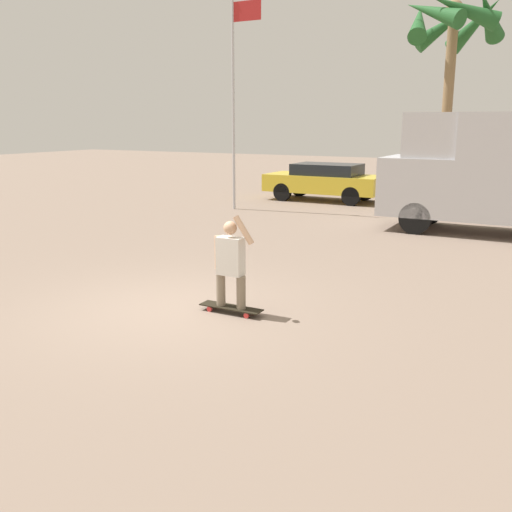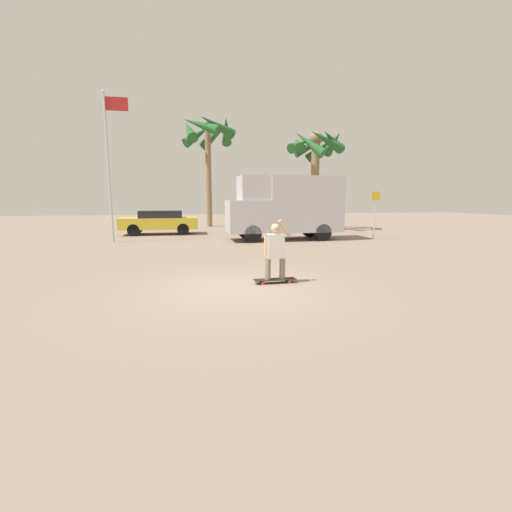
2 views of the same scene
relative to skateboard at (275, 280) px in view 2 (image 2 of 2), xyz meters
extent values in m
plane|color=gray|center=(-0.98, -0.32, -0.08)|extent=(80.00, 80.00, 0.00)
cube|color=black|center=(0.00, 0.00, 0.01)|extent=(1.02, 0.25, 0.02)
cylinder|color=red|center=(-0.33, -0.11, -0.04)|extent=(0.08, 0.03, 0.08)
cylinder|color=red|center=(-0.33, 0.11, -0.04)|extent=(0.08, 0.03, 0.08)
cylinder|color=red|center=(0.33, -0.11, -0.04)|extent=(0.08, 0.03, 0.08)
cylinder|color=red|center=(0.33, 0.11, -0.04)|extent=(0.08, 0.03, 0.08)
cylinder|color=gray|center=(-0.18, 0.00, 0.27)|extent=(0.14, 0.14, 0.51)
cylinder|color=gray|center=(0.18, 0.00, 0.27)|extent=(0.14, 0.14, 0.51)
cube|color=silver|center=(0.00, 0.00, 0.82)|extent=(0.40, 0.22, 0.58)
sphere|color=tan|center=(0.00, 0.00, 1.25)|extent=(0.20, 0.20, 0.20)
cylinder|color=tan|center=(-0.23, 0.00, 0.85)|extent=(0.09, 0.09, 0.52)
cylinder|color=tan|center=(0.23, 0.00, 1.24)|extent=(0.34, 0.09, 0.43)
cylinder|color=black|center=(1.00, 7.81, 0.33)|extent=(0.83, 0.28, 0.83)
cylinder|color=black|center=(1.00, 9.56, 0.33)|extent=(0.83, 0.28, 0.83)
cylinder|color=black|center=(4.48, 7.81, 0.33)|extent=(0.83, 0.28, 0.83)
cylinder|color=black|center=(4.48, 9.56, 0.33)|extent=(0.83, 0.28, 0.83)
cube|color=#BCBCC1|center=(0.91, 8.69, 1.10)|extent=(1.96, 2.02, 1.54)
cube|color=black|center=(0.52, 8.69, 1.41)|extent=(0.04, 1.72, 0.77)
cube|color=#BCBCC1|center=(3.72, 8.69, 1.68)|extent=(3.65, 2.02, 2.70)
cube|color=#BCBCC1|center=(1.21, 8.69, 2.45)|extent=(1.38, 1.86, 1.16)
cylinder|color=black|center=(-4.88, 11.99, 0.25)|extent=(0.66, 0.22, 0.66)
cylinder|color=black|center=(-4.88, 13.57, 0.25)|extent=(0.66, 0.22, 0.66)
cylinder|color=black|center=(-2.20, 11.99, 0.25)|extent=(0.66, 0.22, 0.66)
cylinder|color=black|center=(-2.20, 13.57, 0.25)|extent=(0.66, 0.22, 0.66)
cube|color=gold|center=(-3.54, 12.78, 0.57)|extent=(4.32, 1.81, 0.63)
cube|color=black|center=(-3.43, 12.78, 1.09)|extent=(2.38, 1.59, 0.41)
cylinder|color=#8E704C|center=(6.31, 13.72, 2.85)|extent=(0.53, 0.53, 5.86)
sphere|color=#8E704C|center=(6.31, 13.72, 5.77)|extent=(0.85, 0.85, 0.85)
cone|color=#235B28|center=(7.48, 13.64, 5.51)|extent=(0.82, 2.45, 1.49)
cone|color=#235B28|center=(7.08, 14.60, 5.36)|extent=(2.14, 1.99, 1.91)
cone|color=#235B28|center=(6.41, 14.89, 5.48)|extent=(2.44, 0.85, 1.58)
cone|color=#235B28|center=(5.56, 14.62, 5.53)|extent=(2.28, 2.05, 1.42)
cone|color=#235B28|center=(5.16, 13.94, 5.50)|extent=(1.09, 2.49, 1.52)
cone|color=#235B28|center=(5.52, 12.86, 5.35)|extent=(2.11, 2.00, 1.94)
cone|color=#235B28|center=(6.51, 12.57, 5.50)|extent=(2.48, 1.06, 1.51)
cone|color=#235B28|center=(7.04, 12.81, 5.54)|extent=(2.30, 2.02, 1.41)
cylinder|color=#8E704C|center=(-0.26, 18.12, 3.57)|extent=(0.42, 0.42, 7.31)
sphere|color=#8E704C|center=(-0.26, 18.12, 7.23)|extent=(0.67, 0.67, 0.67)
cone|color=#235B28|center=(1.07, 17.93, 6.84)|extent=(1.12, 2.80, 1.97)
cone|color=#235B28|center=(0.39, 19.30, 6.75)|extent=(2.65, 1.92, 2.22)
cone|color=#235B28|center=(-0.85, 19.34, 6.77)|extent=(2.71, 1.83, 2.15)
cone|color=#235B28|center=(-1.59, 17.85, 6.79)|extent=(1.28, 2.77, 2.10)
cone|color=#235B28|center=(-0.85, 16.91, 6.96)|extent=(2.84, 1.90, 1.61)
cone|color=#235B28|center=(0.28, 16.89, 6.95)|extent=(2.86, 1.83, 1.63)
cylinder|color=#B7B7BC|center=(-5.44, 9.38, 3.26)|extent=(0.09, 0.09, 6.68)
sphere|color=#B7B7BC|center=(-5.44, 9.38, 6.65)|extent=(0.12, 0.12, 0.12)
cube|color=#B22323|center=(-4.91, 9.38, 6.16)|extent=(0.97, 0.02, 0.59)
cylinder|color=#B7B7BC|center=(7.30, 7.95, 1.12)|extent=(0.06, 0.06, 2.39)
cube|color=gold|center=(7.30, 7.93, 2.09)|extent=(0.44, 0.02, 0.44)
camera|label=1|loc=(4.29, -7.18, 2.79)|focal=40.00mm
camera|label=2|loc=(-2.09, -7.80, 1.91)|focal=24.00mm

